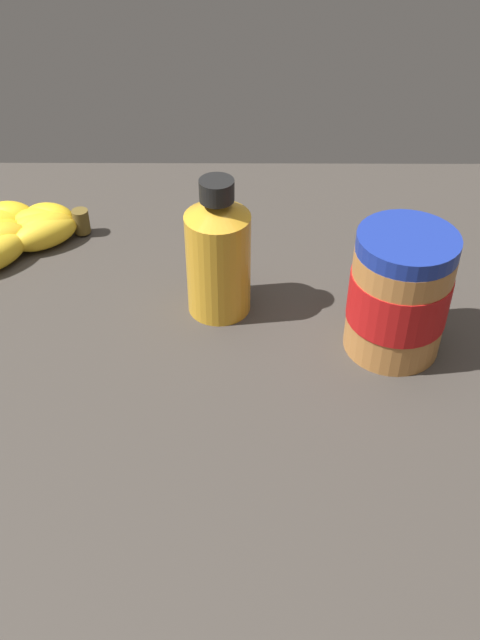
{
  "coord_description": "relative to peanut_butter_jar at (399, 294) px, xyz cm",
  "views": [
    {
      "loc": [
        -2.52,
        52.99,
        48.21
      ],
      "look_at": [
        -2.27,
        2.4,
        5.99
      ],
      "focal_mm": 39.99,
      "sensor_mm": 36.0,
      "label": 1
    }
  ],
  "objects": [
    {
      "name": "peanut_butter_jar",
      "position": [
        0.0,
        0.0,
        0.0
      ],
      "size": [
        9.67,
        9.67,
        13.03
      ],
      "color": "#B27238",
      "rests_on": "ground_plane"
    },
    {
      "name": "honey_bottle",
      "position": [
        17.46,
        -6.03,
        0.47
      ],
      "size": [
        6.68,
        6.68,
        15.3
      ],
      "color": "gold",
      "rests_on": "ground_plane"
    },
    {
      "name": "ground_plane",
      "position": [
        17.49,
        0.99,
        -8.55
      ],
      "size": [
        85.49,
        79.85,
        4.23
      ],
      "primitive_type": "cube",
      "color": "#38332D"
    }
  ]
}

